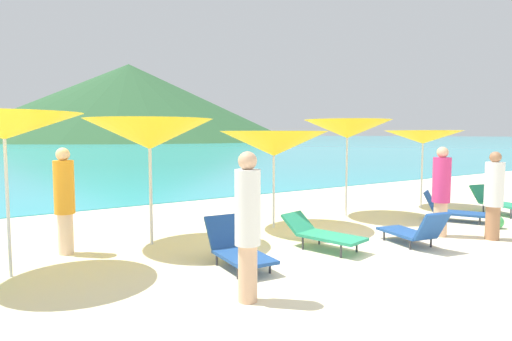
# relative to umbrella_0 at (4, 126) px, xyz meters

# --- Properties ---
(ground_plane) EXTENTS (50.00, 100.00, 0.30)m
(ground_plane) POSITION_rel_umbrella_0_xyz_m (4.94, 7.62, -2.27)
(ground_plane) COLOR beige
(headland_hill) EXTENTS (96.88, 96.88, 22.48)m
(headland_hill) POSITION_rel_umbrella_0_xyz_m (41.43, 122.25, 9.12)
(headland_hill) COLOR #2D5B33
(headland_hill) RESTS_ON ground_plane
(umbrella_0) EXTENTS (2.28, 2.28, 2.31)m
(umbrella_0) POSITION_rel_umbrella_0_xyz_m (0.00, 0.00, 0.00)
(umbrella_0) COLOR silver
(umbrella_0) RESTS_ON ground_plane
(umbrella_1) EXTENTS (2.41, 2.41, 2.28)m
(umbrella_1) POSITION_rel_umbrella_0_xyz_m (2.31, 0.65, -0.11)
(umbrella_1) COLOR silver
(umbrella_1) RESTS_ON ground_plane
(umbrella_2) EXTENTS (2.47, 2.47, 2.07)m
(umbrella_2) POSITION_rel_umbrella_0_xyz_m (4.99, 0.52, -0.31)
(umbrella_2) COLOR silver
(umbrella_2) RESTS_ON ground_plane
(umbrella_3) EXTENTS (2.19, 2.19, 2.36)m
(umbrella_3) POSITION_rel_umbrella_0_xyz_m (7.26, 0.61, 0.01)
(umbrella_3) COLOR silver
(umbrella_3) RESTS_ON ground_plane
(umbrella_4) EXTENTS (2.23, 2.23, 2.11)m
(umbrella_4) POSITION_rel_umbrella_0_xyz_m (9.86, 0.34, -0.20)
(umbrella_4) COLOR silver
(umbrella_4) RESTS_ON ground_plane
(lounge_chair_0) EXTENTS (0.71, 1.42, 0.70)m
(lounge_chair_0) POSITION_rel_umbrella_0_xyz_m (2.92, -1.36, -1.84)
(lounge_chair_0) COLOR #1E478C
(lounge_chair_0) RESTS_ON ground_plane
(lounge_chair_1) EXTENTS (1.14, 1.50, 0.66)m
(lounge_chair_1) POSITION_rel_umbrella_0_xyz_m (8.89, -1.19, -1.87)
(lounge_chair_1) COLOR #1E478C
(lounge_chair_1) RESTS_ON ground_plane
(lounge_chair_3) EXTENTS (0.81, 1.42, 0.70)m
(lounge_chair_3) POSITION_rel_umbrella_0_xyz_m (6.18, -2.12, -1.84)
(lounge_chair_3) COLOR #1E478C
(lounge_chair_3) RESTS_ON ground_plane
(lounge_chair_4) EXTENTS (0.90, 1.52, 0.69)m
(lounge_chair_4) POSITION_rel_umbrella_0_xyz_m (10.64, -1.35, -1.80)
(lounge_chair_4) COLOR #268C66
(lounge_chair_4) RESTS_ON ground_plane
(lounge_chair_5) EXTENTS (0.89, 1.56, 0.57)m
(lounge_chair_5) POSITION_rel_umbrella_0_xyz_m (4.66, -1.36, -1.84)
(lounge_chair_5) COLOR #268C66
(lounge_chair_5) RESTS_ON ground_plane
(beachgoer_0) EXTENTS (0.34, 0.34, 1.68)m
(beachgoer_0) POSITION_rel_umbrella_0_xyz_m (7.84, -2.66, -1.24)
(beachgoer_0) COLOR #A3704C
(beachgoer_0) RESTS_ON ground_plane
(beachgoer_1) EXTENTS (0.31, 0.31, 1.81)m
(beachgoer_1) POSITION_rel_umbrella_0_xyz_m (2.28, -2.64, -1.15)
(beachgoer_1) COLOR #DBAA84
(beachgoer_1) RESTS_ON ground_plane
(beachgoer_2) EXTENTS (0.33, 0.33, 1.79)m
(beachgoer_2) POSITION_rel_umbrella_0_xyz_m (0.89, 0.83, -1.17)
(beachgoer_2) COLOR beige
(beachgoer_2) RESTS_ON ground_plane
(beachgoer_3) EXTENTS (0.34, 0.34, 1.77)m
(beachgoer_3) POSITION_rel_umbrella_0_xyz_m (7.26, -1.93, -1.19)
(beachgoer_3) COLOR #DBAA84
(beachgoer_3) RESTS_ON ground_plane
(beach_ball) EXTENTS (0.27, 0.27, 0.27)m
(beach_ball) POSITION_rel_umbrella_0_xyz_m (8.93, -2.19, -1.99)
(beach_ball) COLOR #3FB259
(beach_ball) RESTS_ON ground_plane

